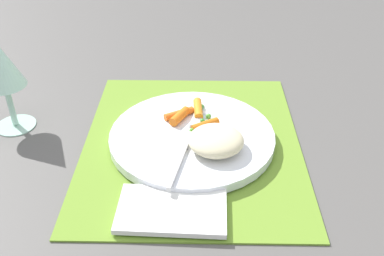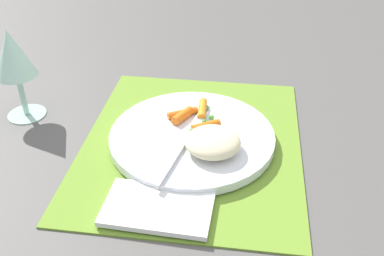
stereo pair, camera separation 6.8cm
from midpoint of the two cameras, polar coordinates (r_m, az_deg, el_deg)
ground_plane at (r=0.72m, az=2.71°, el=-2.12°), size 2.40×2.40×0.00m
placemat at (r=0.72m, az=2.72°, el=-1.93°), size 0.42×0.35×0.01m
plate at (r=0.71m, az=2.74°, el=-1.25°), size 0.26×0.26×0.02m
rice_mound at (r=0.67m, az=5.62°, el=-1.90°), size 0.08×0.08×0.03m
carrot_portion at (r=0.74m, az=2.85°, el=1.53°), size 0.09×0.09×0.02m
pea_scatter at (r=0.74m, az=4.15°, el=1.38°), size 0.09×0.04×0.01m
fork at (r=0.69m, az=2.28°, el=-1.42°), size 0.20×0.05×0.01m
wine_glass at (r=0.78m, az=-19.72°, el=8.55°), size 0.07×0.07×0.16m
napkin at (r=0.60m, az=-1.08°, el=-10.32°), size 0.09×0.15×0.01m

